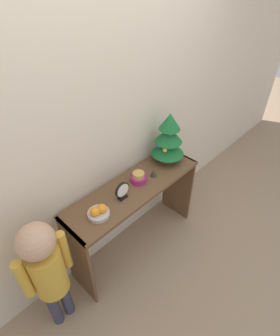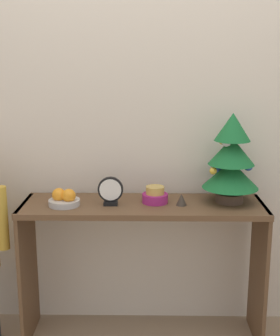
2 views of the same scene
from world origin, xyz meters
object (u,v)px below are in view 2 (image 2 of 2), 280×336
object	(u,v)px
singing_bowl	(155,196)
desk_clock	(110,191)
figurine	(181,199)
fruit_bowl	(64,199)
mini_tree	(231,159)

from	to	relation	value
singing_bowl	desk_clock	world-z (taller)	desk_clock
singing_bowl	figurine	world-z (taller)	singing_bowl
fruit_bowl	singing_bowl	bearing A→B (deg)	6.90
fruit_bowl	desk_clock	size ratio (longest dim) A/B	1.07
desk_clock	mini_tree	bearing A→B (deg)	6.21
mini_tree	singing_bowl	world-z (taller)	mini_tree
desk_clock	figurine	size ratio (longest dim) A/B	2.43
mini_tree	fruit_bowl	size ratio (longest dim) A/B	2.93
singing_bowl	mini_tree	bearing A→B (deg)	2.44
mini_tree	figurine	world-z (taller)	mini_tree
fruit_bowl	desk_clock	xyz separation A→B (m)	(0.24, 0.01, 0.04)
figurine	singing_bowl	bearing A→B (deg)	161.92
fruit_bowl	desk_clock	distance (m)	0.25
figurine	desk_clock	bearing A→B (deg)	-178.93
mini_tree	singing_bowl	bearing A→B (deg)	-177.56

